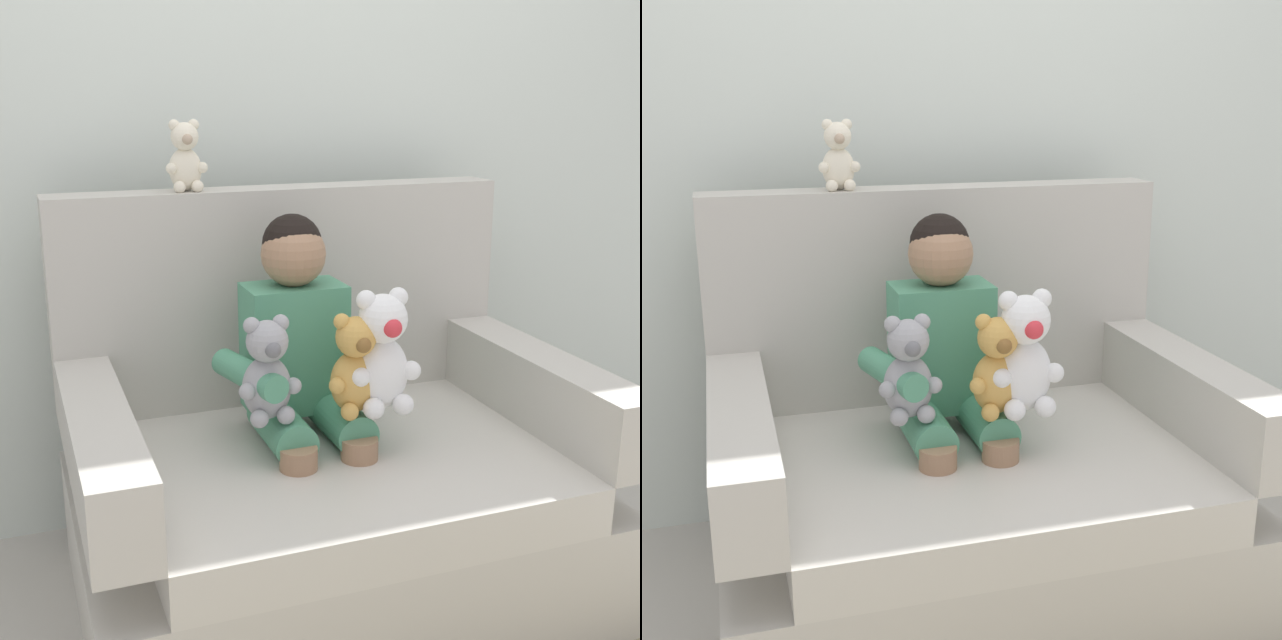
# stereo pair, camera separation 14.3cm
# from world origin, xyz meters

# --- Properties ---
(ground_plane) EXTENTS (8.00, 8.00, 0.00)m
(ground_plane) POSITION_xyz_m (0.00, 0.00, 0.00)
(ground_plane) COLOR #ADA89E
(back_wall) EXTENTS (6.00, 0.10, 2.60)m
(back_wall) POSITION_xyz_m (0.00, 0.67, 1.30)
(back_wall) COLOR silver
(back_wall) RESTS_ON ground
(armchair) EXTENTS (1.31, 0.95, 1.06)m
(armchair) POSITION_xyz_m (0.00, 0.05, 0.32)
(armchair) COLOR #BCB7AD
(armchair) RESTS_ON ground
(seated_child) EXTENTS (0.45, 0.39, 0.82)m
(seated_child) POSITION_xyz_m (-0.05, 0.08, 0.65)
(seated_child) COLOR #4C9370
(seated_child) RESTS_ON armchair
(plush_white) EXTENTS (0.19, 0.15, 0.31)m
(plush_white) POSITION_xyz_m (0.10, -0.08, 0.70)
(plush_white) COLOR white
(plush_white) RESTS_ON armchair
(plush_honey) EXTENTS (0.15, 0.13, 0.26)m
(plush_honey) POSITION_xyz_m (0.03, -0.08, 0.67)
(plush_honey) COLOR gold
(plush_honey) RESTS_ON armchair
(plush_grey) EXTENTS (0.16, 0.13, 0.26)m
(plush_grey) POSITION_xyz_m (-0.19, -0.04, 0.67)
(plush_grey) COLOR #9E9EA3
(plush_grey) RESTS_ON armchair
(plush_cream_on_backrest) EXTENTS (0.11, 0.09, 0.19)m
(plush_cream_on_backrest) POSITION_xyz_m (-0.27, 0.40, 1.15)
(plush_cream_on_backrest) COLOR silver
(plush_cream_on_backrest) RESTS_ON armchair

